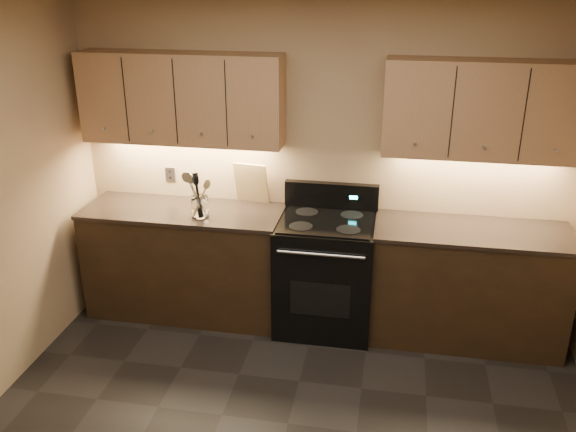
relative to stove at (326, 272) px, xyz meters
The scene contains 15 objects.
ceiling 2.71m from the stove, 92.72° to the right, with size 4.00×4.00×0.00m, color silver.
wall_back 0.88m from the stove, 104.10° to the left, with size 4.00×0.04×2.60m, color tan.
counter_left 1.18m from the stove, behind, with size 1.62×0.62×0.93m.
counter_right 1.10m from the stove, ahead, with size 1.46×0.62×0.93m.
stove is the anchor object (origin of this frame).
upper_cab_left 1.78m from the stove, behind, with size 1.60×0.30×0.70m, color #A37C51.
upper_cab_right 1.73m from the stove, ahead, with size 1.44×0.30×0.70m, color #A37C51.
outlet_plate 1.55m from the stove, 167.24° to the left, with size 0.09×0.01×0.12m, color #B2B5BA.
utensil_crock 1.13m from the stove, behind, with size 0.17×0.17×0.17m.
cutting_board 0.95m from the stove, 157.94° to the left, with size 0.28×0.02×0.36m, color tan.
wooden_spoon 1.20m from the stove, behind, with size 0.06×0.06×0.29m, color tan, non-canonical shape.
black_spoon 1.18m from the stove, behind, with size 0.06×0.06×0.32m, color black, non-canonical shape.
black_turner 1.17m from the stove, behind, with size 0.08×0.08×0.35m, color black, non-canonical shape.
steel_spatula 1.15m from the stove, behind, with size 0.08×0.08×0.34m, color silver, non-canonical shape.
steel_skimmer 1.16m from the stove, behind, with size 0.09×0.09×0.35m, color silver, non-canonical shape.
Camera 1 is at (0.57, -2.65, 2.74)m, focal length 38.00 mm.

